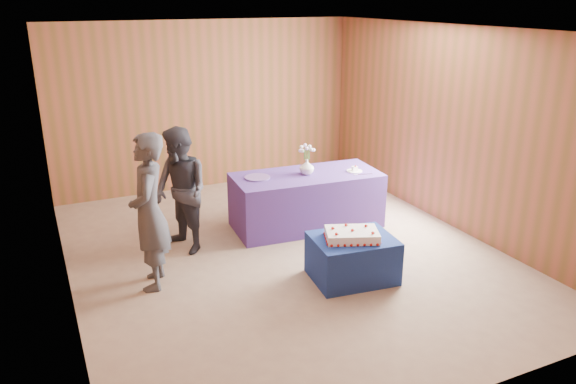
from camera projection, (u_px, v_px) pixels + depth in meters
ground at (284, 254)px, 7.00m from camera, size 6.00×6.00×0.00m
room_shell at (284, 111)px, 6.40m from camera, size 5.04×6.04×2.72m
cake_table at (352, 258)px, 6.32m from camera, size 0.98×0.80×0.50m
serving_table at (306, 200)px, 7.74m from camera, size 2.06×1.05×0.75m
sheet_cake at (352, 235)px, 6.18m from camera, size 0.70×0.59×0.14m
vase at (307, 167)px, 7.59m from camera, size 0.22×0.22×0.21m
flower_spray at (307, 149)px, 7.51m from camera, size 0.22×0.23×0.17m
platter at (257, 178)px, 7.45m from camera, size 0.37×0.37×0.02m
plate at (354, 171)px, 7.74m from camera, size 0.26×0.26×0.01m
cake_slice at (355, 168)px, 7.73m from camera, size 0.07×0.06×0.08m
knife at (363, 174)px, 7.61m from camera, size 0.26×0.09×0.00m
guest_left at (149, 212)px, 5.97m from camera, size 0.57×0.72×1.73m
guest_right at (181, 191)px, 6.85m from camera, size 0.81×0.91×1.57m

